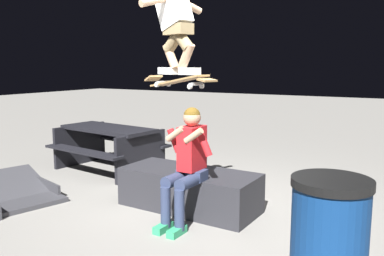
{
  "coord_description": "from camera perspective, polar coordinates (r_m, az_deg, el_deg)",
  "views": [
    {
      "loc": [
        -2.27,
        4.33,
        1.78
      ],
      "look_at": [
        -0.05,
        0.41,
        1.09
      ],
      "focal_mm": 37.79,
      "sensor_mm": 36.0,
      "label": 1
    }
  ],
  "objects": [
    {
      "name": "trash_bin",
      "position": [
        3.16,
        18.71,
        -15.52
      ],
      "size": [
        0.56,
        0.56,
        1.01
      ],
      "color": "navy",
      "rests_on": "ground"
    },
    {
      "name": "picnic_table_back",
      "position": [
        7.06,
        -11.69,
        -1.87
      ],
      "size": [
        1.86,
        1.55,
        0.75
      ],
      "color": "black",
      "rests_on": "ground"
    },
    {
      "name": "skater_airborne",
      "position": [
        4.66,
        -2.44,
        15.11
      ],
      "size": [
        0.64,
        0.87,
        1.12
      ],
      "color": "white"
    },
    {
      "name": "kicker_ramp",
      "position": [
        6.05,
        -23.81,
        -8.51
      ],
      "size": [
        1.49,
        1.25,
        0.38
      ],
      "color": "#38383D",
      "rests_on": "ground"
    },
    {
      "name": "ledge_box_main",
      "position": [
        5.13,
        -0.38,
        -8.68
      ],
      "size": [
        1.76,
        0.8,
        0.49
      ],
      "primitive_type": "cube",
      "rotation": [
        0.0,
        0.0,
        -0.04
      ],
      "color": "#28282D",
      "rests_on": "ground"
    },
    {
      "name": "person_sitting_on_ledge",
      "position": [
        4.53,
        -0.71,
        -4.58
      ],
      "size": [
        0.59,
        0.76,
        1.32
      ],
      "color": "#2D3856",
      "rests_on": "ground"
    },
    {
      "name": "skateboard",
      "position": [
        4.6,
        -1.91,
        6.63
      ],
      "size": [
        1.03,
        0.48,
        0.15
      ],
      "color": "#AD8451"
    },
    {
      "name": "ground_plane",
      "position": [
        5.2,
        1.82,
        -11.26
      ],
      "size": [
        40.0,
        40.0,
        0.0
      ],
      "primitive_type": "plane",
      "color": "gray"
    }
  ]
}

